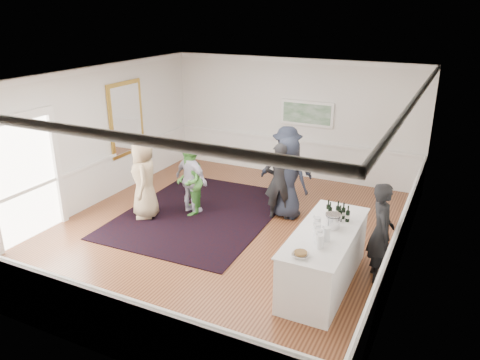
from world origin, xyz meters
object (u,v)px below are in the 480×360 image
at_px(guest_navy, 288,178).
at_px(guest_tan, 144,178).
at_px(guest_green, 189,181).
at_px(guest_dark_b, 279,181).
at_px(nut_bowl, 301,254).
at_px(ice_bucket, 333,221).
at_px(bartender, 381,232).
at_px(guest_lilac, 192,180).
at_px(serving_table, 324,257).
at_px(guest_dark_a, 287,165).

bearing_deg(guest_navy, guest_tan, 38.20).
relative_size(guest_tan, guest_green, 1.15).
bearing_deg(guest_green, guest_dark_b, 83.32).
bearing_deg(guest_tan, nut_bowl, 30.65).
height_order(guest_tan, ice_bucket, guest_tan).
distance_m(bartender, nut_bowl, 1.81).
xyz_separation_m(guest_navy, nut_bowl, (1.42, -3.27, 0.12)).
distance_m(guest_lilac, guest_dark_b, 1.96).
relative_size(guest_green, guest_dark_b, 0.91).
relative_size(guest_green, nut_bowl, 5.87).
bearing_deg(guest_dark_b, serving_table, 105.97).
distance_m(guest_dark_a, guest_navy, 0.84).
relative_size(guest_green, guest_navy, 0.86).
bearing_deg(nut_bowl, guest_lilac, 143.89).
height_order(serving_table, guest_green, guest_green).
relative_size(bartender, guest_tan, 0.97).
relative_size(serving_table, ice_bucket, 9.48).
xyz_separation_m(guest_lilac, guest_dark_a, (1.68, 1.55, 0.13)).
height_order(serving_table, bartender, bartender).
xyz_separation_m(guest_tan, guest_dark_b, (2.69, 1.23, -0.04)).
height_order(serving_table, ice_bucket, ice_bucket).
distance_m(guest_dark_a, nut_bowl, 4.41).
bearing_deg(guest_tan, guest_lilac, 91.67).
bearing_deg(serving_table, guest_navy, 123.66).
relative_size(bartender, guest_lilac, 1.10).
bearing_deg(guest_tan, guest_dark_a, 95.42).
distance_m(guest_green, guest_dark_a, 2.34).
bearing_deg(guest_dark_a, guest_dark_b, 82.25).
bearing_deg(guest_dark_b, guest_navy, -150.36).
distance_m(bartender, ice_bucket, 0.88).
bearing_deg(guest_lilac, guest_green, 78.27).
distance_m(guest_green, guest_dark_b, 2.00).
relative_size(guest_dark_a, guest_navy, 1.01).
relative_size(guest_lilac, guest_dark_a, 0.86).
bearing_deg(ice_bucket, guest_dark_a, 123.30).
bearing_deg(guest_navy, bartender, 155.41).
xyz_separation_m(bartender, guest_navy, (-2.31, 1.71, 0.04)).
distance_m(guest_tan, nut_bowl, 4.65).
relative_size(serving_table, guest_dark_b, 1.41).
distance_m(guest_lilac, nut_bowl, 4.25).
xyz_separation_m(guest_dark_a, ice_bucket, (1.91, -2.91, 0.18)).
bearing_deg(guest_navy, guest_dark_a, -55.33).
distance_m(bartender, guest_dark_b, 2.89).
relative_size(serving_table, bartender, 1.40).
height_order(guest_navy, nut_bowl, guest_navy).
bearing_deg(guest_green, bartender, 52.86).
height_order(bartender, guest_lilac, bartender).
xyz_separation_m(serving_table, guest_dark_b, (-1.66, 2.12, 0.37)).
xyz_separation_m(bartender, guest_green, (-4.34, 0.88, -0.09)).
height_order(guest_lilac, nut_bowl, guest_lilac).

